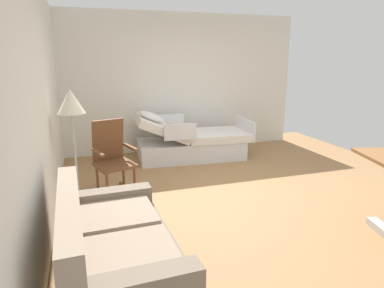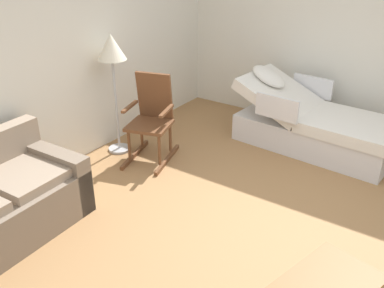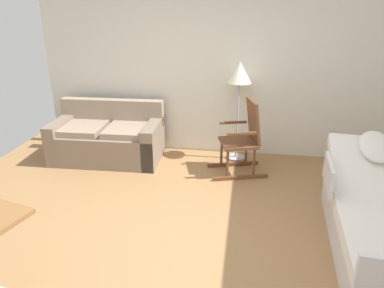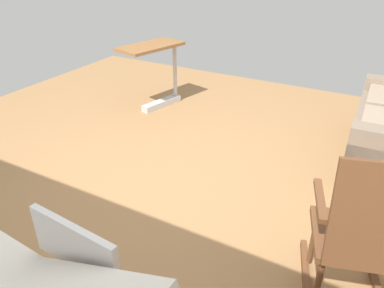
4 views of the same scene
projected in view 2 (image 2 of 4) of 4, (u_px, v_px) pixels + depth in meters
ground_plane at (250, 218)px, 4.19m from camera, size 6.44×6.44×0.00m
back_wall at (67, 48)px, 4.80m from camera, size 5.35×0.10×2.70m
side_wall at (350, 33)px, 5.55m from camera, size 0.10×4.87×2.70m
hospital_bed at (315, 126)px, 5.45m from camera, size 1.12×2.16×0.97m
rocking_chair at (152, 119)px, 5.14m from camera, size 0.86×0.67×1.05m
floor_lamp at (112, 55)px, 4.98m from camera, size 0.34×0.34×1.48m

